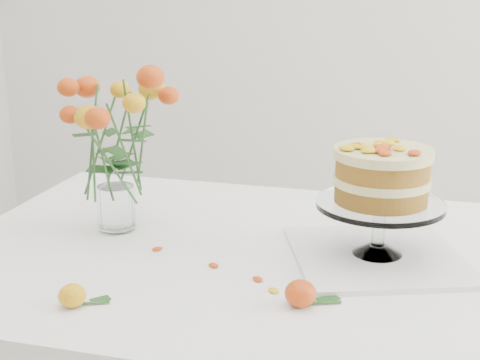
% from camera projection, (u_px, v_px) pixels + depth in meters
% --- Properties ---
extents(table, '(1.43, 0.93, 0.76)m').
position_uv_depth(table, '(282.00, 289.00, 1.41)').
color(table, tan).
rests_on(table, ground).
extents(napkin, '(0.43, 0.43, 0.01)m').
position_uv_depth(napkin, '(377.00, 256.00, 1.36)').
color(napkin, white).
rests_on(napkin, table).
extents(cake_stand, '(0.26, 0.26, 0.23)m').
position_uv_depth(cake_stand, '(381.00, 181.00, 1.32)').
color(cake_stand, white).
rests_on(cake_stand, napkin).
extents(rose_vase, '(0.27, 0.27, 0.42)m').
position_uv_depth(rose_vase, '(112.00, 124.00, 1.46)').
color(rose_vase, white).
rests_on(rose_vase, table).
extents(loose_rose_near, '(0.08, 0.05, 0.04)m').
position_uv_depth(loose_rose_near, '(72.00, 296.00, 1.16)').
color(loose_rose_near, yellow).
rests_on(loose_rose_near, table).
extents(loose_rose_far, '(0.10, 0.06, 0.05)m').
position_uv_depth(loose_rose_far, '(301.00, 293.00, 1.16)').
color(loose_rose_far, '#BE3B09').
rests_on(loose_rose_far, table).
extents(stray_petal_a, '(0.03, 0.02, 0.00)m').
position_uv_depth(stray_petal_a, '(213.00, 265.00, 1.33)').
color(stray_petal_a, yellow).
rests_on(stray_petal_a, table).
extents(stray_petal_b, '(0.03, 0.02, 0.00)m').
position_uv_depth(stray_petal_b, '(258.00, 279.00, 1.26)').
color(stray_petal_b, yellow).
rests_on(stray_petal_b, table).
extents(stray_petal_c, '(0.03, 0.02, 0.00)m').
position_uv_depth(stray_petal_c, '(274.00, 291.00, 1.22)').
color(stray_petal_c, yellow).
rests_on(stray_petal_c, table).
extents(stray_petal_d, '(0.03, 0.02, 0.00)m').
position_uv_depth(stray_petal_d, '(157.00, 249.00, 1.41)').
color(stray_petal_d, yellow).
rests_on(stray_petal_d, table).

